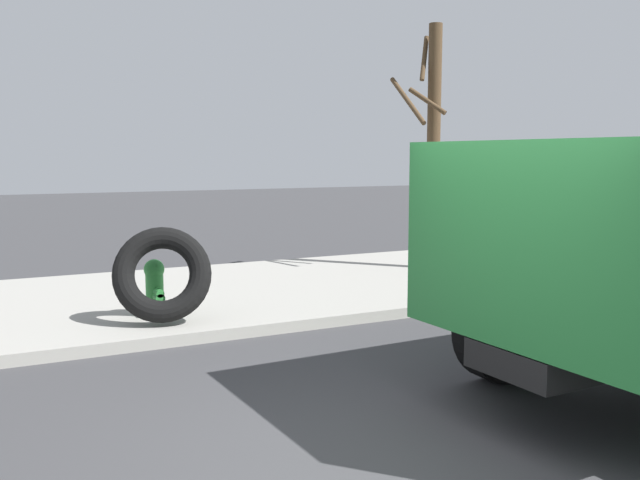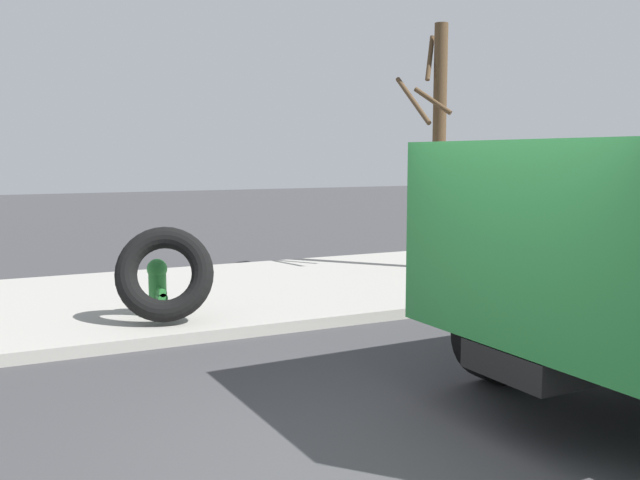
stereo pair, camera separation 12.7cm
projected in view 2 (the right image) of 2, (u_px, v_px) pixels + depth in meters
ground_plane at (396, 472)px, 5.10m from camera, size 80.00×80.00×0.00m
sidewalk_curb at (173, 298)px, 10.90m from camera, size 36.00×5.00×0.15m
fire_hydrant at (158, 285)px, 9.40m from camera, size 0.27×0.61×0.76m
loose_tire at (165, 274)px, 8.94m from camera, size 1.40×1.05×1.26m
bare_tree at (438, 143)px, 13.03m from camera, size 0.77×1.20×4.52m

